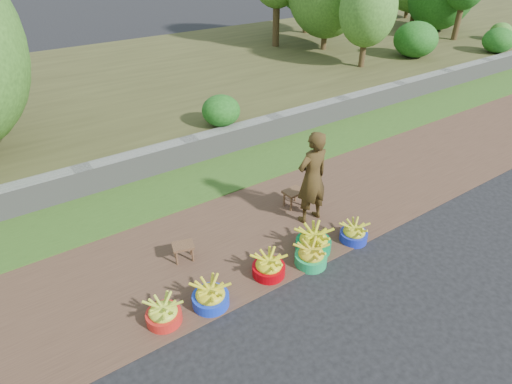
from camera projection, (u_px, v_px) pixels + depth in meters
ground_plane at (317, 268)px, 6.40m from camera, size 120.00×120.00×0.00m
dirt_shoulder at (268, 226)px, 7.27m from camera, size 80.00×2.50×0.02m
grass_verge at (211, 177)px, 8.67m from camera, size 80.00×1.50×0.04m
retaining_wall at (190, 151)px, 9.13m from camera, size 80.00×0.35×0.55m
earth_bank at (114, 90)px, 12.57m from camera, size 80.00×10.00×0.50m
vegetation at (109, 10)px, 10.59m from camera, size 35.01×8.98×4.62m
basin_a at (164, 313)px, 5.45m from camera, size 0.46×0.46×0.34m
basin_b at (210, 296)px, 5.69m from camera, size 0.50×0.50×0.37m
basin_c at (269, 266)px, 6.19m from camera, size 0.48×0.48×0.36m
basin_d at (311, 255)px, 6.40m from camera, size 0.49×0.49×0.36m
basin_e at (314, 241)px, 6.65m from camera, size 0.55×0.55×0.41m
basin_f at (354, 233)px, 6.89m from camera, size 0.45×0.45×0.33m
stool_left at (183, 248)px, 6.43m from camera, size 0.37×0.32×0.28m
stool_right at (294, 194)px, 7.66m from camera, size 0.38×0.30×0.32m
vendor_woman at (312, 178)px, 7.01m from camera, size 0.60×0.40×1.64m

